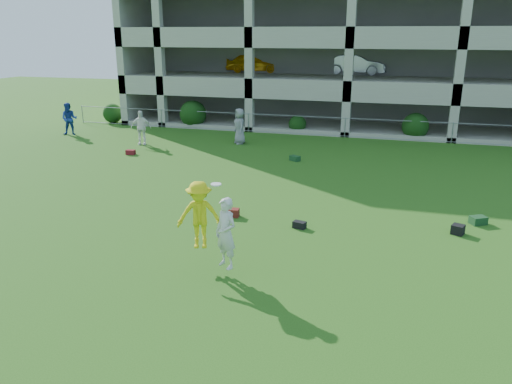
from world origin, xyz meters
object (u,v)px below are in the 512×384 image
(crate_d, at_px, (458,229))
(frisbee_contest, at_px, (207,220))
(bystander_a, at_px, (69,119))
(bystander_b, at_px, (141,128))
(bystander_c, at_px, (240,126))
(parking_garage, at_px, (363,32))

(crate_d, relative_size, frisbee_contest, 0.17)
(bystander_a, distance_m, frisbee_contest, 20.79)
(crate_d, bearing_deg, bystander_b, 150.30)
(bystander_b, relative_size, crate_d, 5.40)
(bystander_c, height_order, parking_garage, parking_garage)
(bystander_c, bearing_deg, bystander_b, -107.54)
(bystander_c, distance_m, frisbee_contest, 15.65)
(parking_garage, bearing_deg, frisbee_contest, -93.03)
(frisbee_contest, distance_m, parking_garage, 27.67)
(parking_garage, bearing_deg, crate_d, -77.34)
(bystander_c, distance_m, parking_garage, 14.21)
(crate_d, bearing_deg, bystander_c, 134.60)
(bystander_b, height_order, parking_garage, parking_garage)
(bystander_b, xyz_separation_m, bystander_c, (5.20, 1.74, 0.04))
(bystander_a, distance_m, bystander_b, 5.67)
(bystander_a, relative_size, frisbee_contest, 0.93)
(crate_d, bearing_deg, frisbee_contest, -146.35)
(bystander_c, xyz_separation_m, parking_garage, (5.46, 12.12, 5.03))
(crate_d, xyz_separation_m, frisbee_contest, (-6.58, -4.38, 1.23))
(bystander_a, xyz_separation_m, parking_garage, (16.18, 12.59, 5.04))
(crate_d, distance_m, parking_garage, 24.16)
(bystander_c, bearing_deg, frisbee_contest, -21.14)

